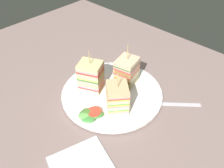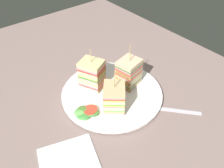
# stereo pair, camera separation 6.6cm
# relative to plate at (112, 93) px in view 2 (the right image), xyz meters

# --- Properties ---
(ground_plane) EXTENTS (1.26, 0.88, 0.02)m
(ground_plane) POSITION_rel_plate_xyz_m (0.00, 0.00, -0.02)
(ground_plane) COLOR gray
(plate) EXTENTS (0.29, 0.29, 0.01)m
(plate) POSITION_rel_plate_xyz_m (0.00, 0.00, 0.00)
(plate) COLOR white
(plate) RESTS_ON ground_plane
(sandwich_wedge_0) EXTENTS (0.08, 0.08, 0.13)m
(sandwich_wedge_0) POSITION_rel_plate_xyz_m (-0.06, -0.03, 0.05)
(sandwich_wedge_0) COLOR beige
(sandwich_wedge_0) RESTS_ON plate
(sandwich_wedge_1) EXTENTS (0.08, 0.08, 0.12)m
(sandwich_wedge_1) POSITION_rel_plate_xyz_m (0.05, -0.04, 0.04)
(sandwich_wedge_1) COLOR beige
(sandwich_wedge_1) RESTS_ON plate
(sandwich_wedge_2) EXTENTS (0.07, 0.07, 0.13)m
(sandwich_wedge_2) POSITION_rel_plate_xyz_m (0.00, 0.06, 0.05)
(sandwich_wedge_2) COLOR #D8B883
(sandwich_wedge_2) RESTS_ON plate
(salad_garnish) EXTENTS (0.06, 0.07, 0.01)m
(salad_garnish) POSITION_rel_plate_xyz_m (0.02, -0.11, 0.01)
(salad_garnish) COLOR #458237
(salad_garnish) RESTS_ON plate
(spoon) EXTENTS (0.12, 0.11, 0.01)m
(spoon) POSITION_rel_plate_xyz_m (0.13, 0.07, -0.00)
(spoon) COLOR silver
(spoon) RESTS_ON ground_plane
(napkin) EXTENTS (0.18, 0.17, 0.01)m
(napkin) POSITION_rel_plate_xyz_m (0.12, -0.22, -0.01)
(napkin) COLOR white
(napkin) RESTS_ON ground_plane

